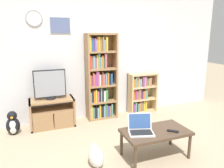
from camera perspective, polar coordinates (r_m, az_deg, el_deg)
ground_plane at (r=3.40m, az=7.64°, el=-18.49°), size 18.00×18.00×0.00m
wall_back at (r=4.64m, az=-3.22°, el=7.34°), size 5.83×0.09×2.60m
tv_stand at (r=4.40m, az=-15.30°, el=-7.24°), size 0.83×0.41×0.55m
television at (r=4.26m, az=-15.92°, el=-0.16°), size 0.59×0.18×0.56m
bookshelf_tall at (r=4.52m, az=-3.22°, el=1.37°), size 0.63×0.30×1.77m
bookshelf_short at (r=5.01m, az=7.46°, el=-2.28°), size 0.65×0.26×0.90m
coffee_table at (r=3.28m, az=11.30°, el=-12.57°), size 0.96×0.53×0.41m
laptop at (r=3.15m, az=7.46°, el=-11.33°), size 0.41×0.37×0.26m
remote_near_laptop at (r=3.28m, az=15.61°, el=-11.74°), size 0.15×0.14×0.02m
cat at (r=3.14m, az=-4.26°, el=-18.37°), size 0.25×0.53×0.30m
penguin_figurine at (r=4.33m, az=-24.48°, el=-9.48°), size 0.23×0.21×0.43m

